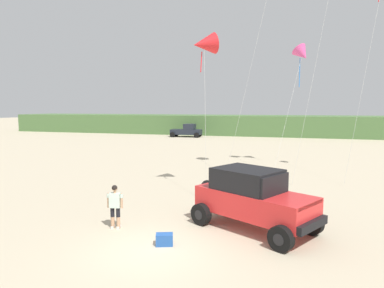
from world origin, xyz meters
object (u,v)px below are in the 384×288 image
Objects in this scene: cooler_box at (164,239)px; distant_pickup at (187,131)px; kite_blue_swept at (302,54)px; kite_yellow_diamond at (204,44)px; jeep at (253,198)px; person_watching at (115,204)px.

distant_pickup is at bearing 86.37° from cooler_box.
kite_blue_swept is (15.89, -22.70, 7.49)m from distant_pickup.
kite_blue_swept is 11.02m from kite_yellow_diamond.
jeep reaches higher than cooler_box.
jeep is at bearing -56.94° from kite_yellow_diamond.
kite_yellow_diamond reaches higher than person_watching.
jeep reaches higher than distant_pickup.
person_watching is 18.91m from kite_blue_swept.
jeep is 0.54× the size of kite_blue_swept.
kite_yellow_diamond is (-4.94, -9.82, -0.71)m from kite_blue_swept.
cooler_box is (2.32, -0.95, -0.75)m from person_watching.
kite_blue_swept is at bearing 63.28° from kite_yellow_diamond.
cooler_box is at bearing -138.25° from jeep.
jeep reaches higher than person_watching.
cooler_box is 10.37m from kite_yellow_diamond.
kite_yellow_diamond is at bearing -116.72° from kite_blue_swept.
kite_yellow_diamond reaches higher than jeep.
kite_blue_swept is (4.46, 16.95, 8.23)m from cooler_box.
distant_pickup is at bearing 124.99° from kite_blue_swept.
cooler_box is 19.36m from kite_blue_swept.
kite_blue_swept is 1.11× the size of kite_yellow_diamond.
kite_yellow_diamond is (-3.11, 4.78, 6.52)m from jeep.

